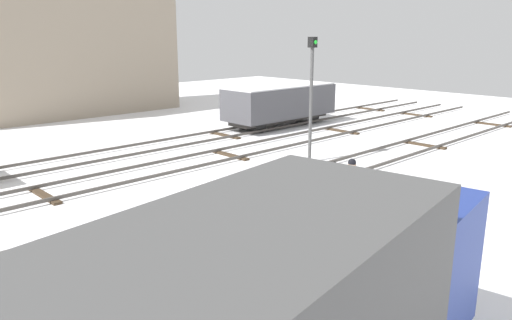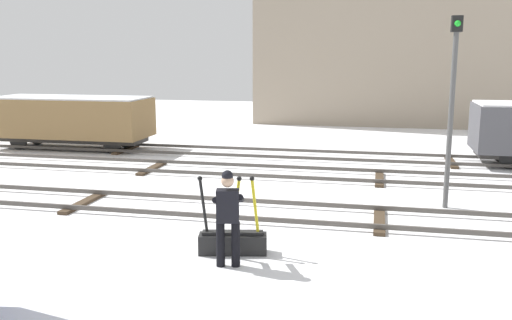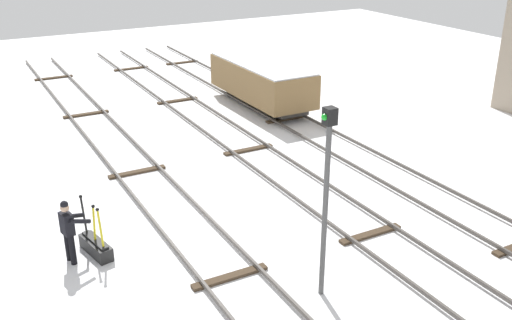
{
  "view_description": "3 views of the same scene",
  "coord_description": "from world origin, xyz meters",
  "px_view_note": "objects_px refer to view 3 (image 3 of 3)",
  "views": [
    {
      "loc": [
        -8.48,
        -9.73,
        4.54
      ],
      "look_at": [
        1.34,
        0.51,
        0.92
      ],
      "focal_mm": 34.75,
      "sensor_mm": 36.0,
      "label": 1
    },
    {
      "loc": [
        3.38,
        -11.92,
        3.59
      ],
      "look_at": [
        0.77,
        0.06,
        1.26
      ],
      "focal_mm": 39.1,
      "sensor_mm": 36.0,
      "label": 2
    },
    {
      "loc": [
        14.14,
        -5.09,
        7.98
      ],
      "look_at": [
        0.53,
        2.34,
        1.49
      ],
      "focal_mm": 41.05,
      "sensor_mm": 36.0,
      "label": 3
    }
  ],
  "objects_px": {
    "rail_worker": "(69,228)",
    "signal_post": "(326,187)",
    "switch_lever_frame": "(96,245)",
    "freight_car_near_switch": "(262,81)"
  },
  "relations": [
    {
      "from": "switch_lever_frame",
      "to": "signal_post",
      "type": "bearing_deg",
      "value": 32.68
    },
    {
      "from": "rail_worker",
      "to": "signal_post",
      "type": "height_order",
      "value": "signal_post"
    },
    {
      "from": "signal_post",
      "to": "rail_worker",
      "type": "bearing_deg",
      "value": -131.09
    },
    {
      "from": "switch_lever_frame",
      "to": "freight_car_near_switch",
      "type": "height_order",
      "value": "freight_car_near_switch"
    },
    {
      "from": "switch_lever_frame",
      "to": "rail_worker",
      "type": "xyz_separation_m",
      "value": [
        0.08,
        -0.61,
        0.7
      ]
    },
    {
      "from": "rail_worker",
      "to": "signal_post",
      "type": "relative_size",
      "value": 0.38
    },
    {
      "from": "rail_worker",
      "to": "freight_car_near_switch",
      "type": "distance_m",
      "value": 13.78
    },
    {
      "from": "switch_lever_frame",
      "to": "freight_car_near_switch",
      "type": "relative_size",
      "value": 0.24
    },
    {
      "from": "signal_post",
      "to": "switch_lever_frame",
      "type": "bearing_deg",
      "value": -135.64
    },
    {
      "from": "switch_lever_frame",
      "to": "signal_post",
      "type": "xyz_separation_m",
      "value": [
        4.16,
        4.07,
        2.43
      ]
    }
  ]
}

